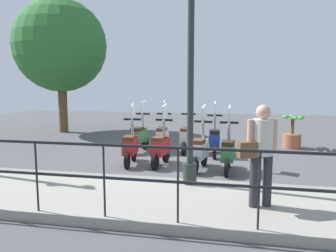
{
  "coord_description": "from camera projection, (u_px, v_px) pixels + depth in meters",
  "views": [
    {
      "loc": [
        -8.44,
        -1.26,
        2.06
      ],
      "look_at": [
        0.2,
        0.5,
        0.9
      ],
      "focal_mm": 35.0,
      "sensor_mm": 36.0,
      "label": 1
    }
  ],
  "objects": [
    {
      "name": "scooter_near_3",
      "position": [
        130.0,
        146.0,
        8.26
      ],
      "size": [
        1.23,
        0.44,
        1.54
      ],
      "rotation": [
        0.0,
        0.0,
        0.1
      ],
      "color": "black",
      "rests_on": "ground_plane"
    },
    {
      "name": "scooter_far_3",
      "position": [
        139.0,
        136.0,
        9.79
      ],
      "size": [
        1.23,
        0.46,
        1.54
      ],
      "rotation": [
        0.0,
        0.0,
        -0.15
      ],
      "color": "black",
      "rests_on": "ground_plane"
    },
    {
      "name": "promenade_walkway",
      "position": [
        158.0,
        199.0,
        5.65
      ],
      "size": [
        2.2,
        20.0,
        0.15
      ],
      "color": "gray",
      "rests_on": "ground_plane"
    },
    {
      "name": "potted_palm",
      "position": [
        292.0,
        134.0,
        10.4
      ],
      "size": [
        1.06,
        0.66,
        1.05
      ],
      "color": "#9E5B3D",
      "rests_on": "ground_plane"
    },
    {
      "name": "scooter_far_0",
      "position": [
        214.0,
        139.0,
        9.28
      ],
      "size": [
        1.23,
        0.44,
        1.54
      ],
      "rotation": [
        0.0,
        0.0,
        0.07
      ],
      "color": "black",
      "rests_on": "ground_plane"
    },
    {
      "name": "scooter_near_0",
      "position": [
        228.0,
        152.0,
        7.57
      ],
      "size": [
        1.23,
        0.44,
        1.54
      ],
      "rotation": [
        0.0,
        0.0,
        -0.03
      ],
      "color": "black",
      "rests_on": "ground_plane"
    },
    {
      "name": "lamp_post_near",
      "position": [
        191.0,
        79.0,
        6.02
      ],
      "size": [
        0.26,
        0.9,
        4.48
      ],
      "color": "#232D28",
      "rests_on": "promenade_walkway"
    },
    {
      "name": "scooter_near_2",
      "position": [
        161.0,
        147.0,
        8.14
      ],
      "size": [
        1.23,
        0.44,
        1.54
      ],
      "rotation": [
        0.0,
        0.0,
        -0.12
      ],
      "color": "black",
      "rests_on": "ground_plane"
    },
    {
      "name": "ground_plane",
      "position": [
        185.0,
        161.0,
        8.72
      ],
      "size": [
        28.0,
        28.0,
        0.0
      ],
      "primitive_type": "plane",
      "color": "#4C4C4F"
    },
    {
      "name": "pedestrian_with_bag",
      "position": [
        261.0,
        148.0,
        4.99
      ],
      "size": [
        0.47,
        0.61,
        1.59
      ],
      "rotation": [
        0.0,
        0.0,
        0.38
      ],
      "color": "#28282D",
      "rests_on": "promenade_walkway"
    },
    {
      "name": "fence_railing",
      "position": [
        140.0,
        169.0,
        4.52
      ],
      "size": [
        0.04,
        16.03,
        1.07
      ],
      "color": "black",
      "rests_on": "promenade_walkway"
    },
    {
      "name": "scooter_near_1",
      "position": [
        200.0,
        150.0,
        7.77
      ],
      "size": [
        1.23,
        0.46,
        1.54
      ],
      "rotation": [
        0.0,
        0.0,
        -0.16
      ],
      "color": "black",
      "rests_on": "ground_plane"
    },
    {
      "name": "tree_large",
      "position": [
        60.0,
        46.0,
        13.39
      ],
      "size": [
        3.76,
        3.76,
        5.46
      ],
      "color": "brown",
      "rests_on": "ground_plane"
    },
    {
      "name": "scooter_far_2",
      "position": [
        163.0,
        136.0,
        9.79
      ],
      "size": [
        1.23,
        0.44,
        1.54
      ],
      "rotation": [
        0.0,
        0.0,
        0.05
      ],
      "color": "black",
      "rests_on": "ground_plane"
    },
    {
      "name": "scooter_far_1",
      "position": [
        187.0,
        136.0,
        9.72
      ],
      "size": [
        1.23,
        0.44,
        1.54
      ],
      "rotation": [
        0.0,
        0.0,
        -0.05
      ],
      "color": "black",
      "rests_on": "ground_plane"
    }
  ]
}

